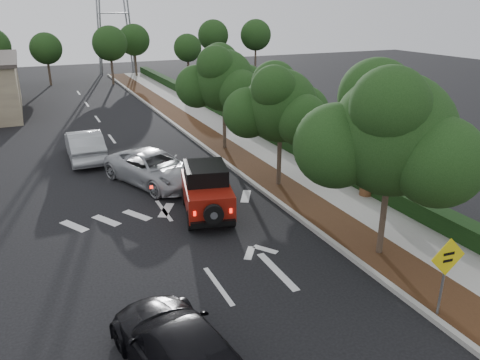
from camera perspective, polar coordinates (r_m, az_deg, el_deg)
ground at (r=14.35m, az=-2.65°, el=-12.77°), size 120.00×120.00×0.00m
curb at (r=26.04m, az=-3.07°, el=3.09°), size 0.20×70.00×0.15m
planting_strip at (r=26.40m, az=-1.05°, el=3.33°), size 1.80×70.00×0.12m
sidewalk at (r=27.17m, az=2.64°, el=3.81°), size 2.00×70.00×0.12m
hedge at (r=27.72m, az=5.25°, el=4.82°), size 0.80×70.00×0.80m
transmission_tower at (r=60.59m, az=-14.62°, el=12.44°), size 7.00×4.00×28.00m
street_tree_near at (r=16.58m, az=16.53°, el=-8.75°), size 3.80×3.80×5.92m
street_tree_mid at (r=21.76m, az=4.70°, el=-0.74°), size 3.20×3.20×5.32m
street_tree_far at (r=27.30m, az=-1.88°, el=3.77°), size 3.40×3.40×5.62m
light_pole_a at (r=38.07m, az=-27.16°, el=6.35°), size 2.00×0.22×9.00m
red_jeep at (r=18.59m, az=-4.15°, el=-1.16°), size 2.50×4.08×2.00m
silver_suv_ahead at (r=22.16m, az=-10.39°, el=1.45°), size 4.34×5.95×1.50m
black_suv_oncoming at (r=11.10m, az=-7.26°, el=-19.82°), size 2.76×5.17×1.42m
silver_sedan_oncoming at (r=26.56m, az=-18.42°, el=4.07°), size 1.76×4.96×1.63m
speed_hump_sign at (r=13.31m, az=23.82°, el=-9.62°), size 1.07×0.12×2.28m
terracotta_planter at (r=20.86m, az=15.19°, el=-0.05°), size 0.67×0.67×1.17m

